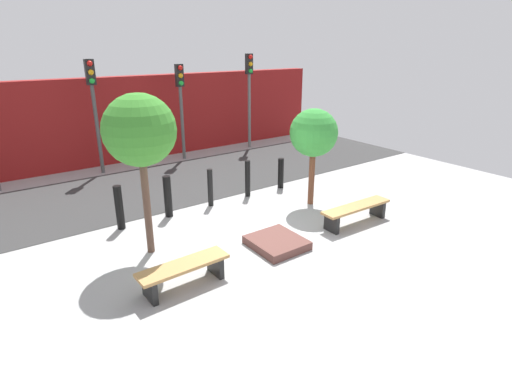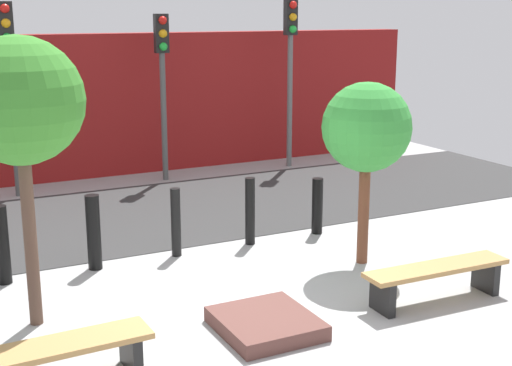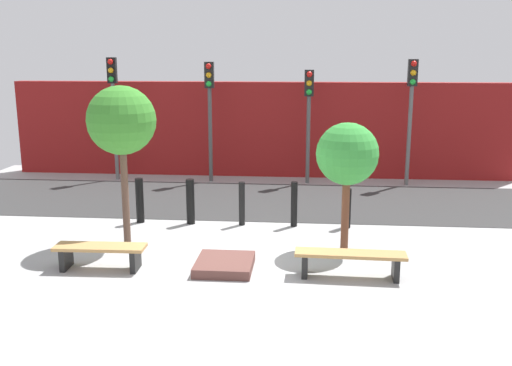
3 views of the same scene
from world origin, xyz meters
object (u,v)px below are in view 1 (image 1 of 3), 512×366
Objects in this scene: bench_left at (184,270)px; bollard_far_left at (119,208)px; bollard_left at (168,196)px; bollard_far_right at (281,173)px; bollard_center at (210,188)px; tree_behind_right_bench at (314,134)px; traffic_light_mid_east at (181,94)px; planter_bed at (277,243)px; traffic_light_east at (249,84)px; bench_right at (356,210)px; tree_behind_left_bench at (140,131)px; bollard_right at (248,179)px; traffic_light_mid_west at (93,96)px.

bollard_far_left is (-0.14, 3.03, 0.20)m from bench_left.
bollard_far_right is (3.61, 0.00, -0.08)m from bollard_left.
bollard_left is (1.06, 3.03, 0.21)m from bench_left.
bollard_far_right is at bearing 0.00° from bollard_center.
bollard_left is at bearing 69.02° from bench_left.
tree_behind_right_bench is 3.05m from bollard_center.
bench_left is at bearing -116.17° from traffic_light_mid_east.
traffic_light_east reaches higher than planter_bed.
traffic_light_mid_east is at bearing 59.73° from bollard_left.
bench_right is 2.15× the size of bollard_far_right.
tree_behind_left_bench reaches higher than bollard_left.
bollard_left is 2.41m from bollard_right.
bench_right is at bearing -106.36° from traffic_light_east.
bench_left is at bearing -109.29° from bollard_left.
bollard_far_left is at bearing 130.39° from planter_bed.
bollard_far_right is (1.20, 0.00, -0.07)m from bollard_right.
traffic_light_east is at bearing 0.00° from traffic_light_mid_west.
tree_behind_right_bench is 2.43× the size of bollard_far_left.
tree_behind_left_bench is at bearing -147.18° from bollard_center.
traffic_light_east reaches higher than tree_behind_left_bench.
bollard_left is (-3.47, 3.03, 0.19)m from bench_right.
traffic_light_east is (3.01, 0.00, 0.20)m from traffic_light_mid_east.
bench_right is at bearing -1.70° from bench_left.
planter_bed is at bearing -78.61° from traffic_light_mid_west.
bollard_center is at bearing 0.00° from bollard_far_left.
bench_right is 2.29m from planter_bed.
bollard_right is at bearing -125.51° from traffic_light_east.
traffic_light_mid_west is (-2.71, 4.64, 2.01)m from bollard_right.
bollard_far_right is at bearing -114.43° from traffic_light_east.
bollard_far_right is 0.25× the size of traffic_light_mid_west.
bollard_left is 1.04× the size of bollard_center.
tree_behind_left_bench is (-4.53, 1.57, 2.20)m from bench_right.
traffic_light_east is at bearing 69.74° from tree_behind_right_bench.
traffic_light_east reaches higher than traffic_light_mid_east.
bollard_center is 6.80m from traffic_light_east.
traffic_light_mid_west is (0.90, 4.64, 2.00)m from bollard_far_left.
bench_right is 0.60× the size of tree_behind_left_bench.
bench_left is 8.79m from traffic_light_mid_east.
bollard_left reaches higher than bench_right.
bollard_far_left is (-4.67, 1.46, -1.40)m from tree_behind_right_bench.
traffic_light_mid_east is at bearing 86.28° from bollard_right.
bollard_center is 0.28× the size of traffic_light_mid_west.
bollard_left is at bearing 180.00° from bollard_right.
traffic_light_east is at bearing 33.84° from bollard_far_left.
traffic_light_mid_west reaches higher than bollard_far_right.
bench_left is 3.79m from bollard_center.
bollard_far_right is 6.42m from traffic_light_mid_west.
bollard_right is at bearing -93.72° from traffic_light_mid_east.
bench_right is at bearing -90.00° from tree_behind_right_bench.
bollard_right is (3.47, 3.03, 0.20)m from bench_left.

